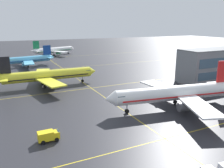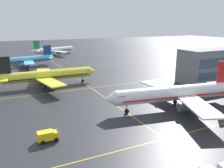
% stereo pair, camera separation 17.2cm
% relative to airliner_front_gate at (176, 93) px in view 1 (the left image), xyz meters
% --- Properties ---
extents(ground_plane, '(600.00, 600.00, 0.00)m').
position_rel_airliner_front_gate_xyz_m(ground_plane, '(-13.76, -10.92, -4.22)').
color(ground_plane, '#28282D').
extents(airliner_front_gate, '(39.70, 33.85, 12.36)m').
position_rel_airliner_front_gate_xyz_m(airliner_front_gate, '(0.00, 0.00, 0.00)').
color(airliner_front_gate, white).
rests_on(airliner_front_gate, ground).
extents(airliner_second_row, '(37.44, 32.40, 11.67)m').
position_rel_airliner_front_gate_xyz_m(airliner_second_row, '(-27.15, 38.42, -0.24)').
color(airliner_second_row, yellow).
rests_on(airliner_second_row, ground).
extents(airliner_third_row, '(34.07, 29.07, 10.61)m').
position_rel_airliner_front_gate_xyz_m(airliner_third_row, '(-30.85, 84.23, -0.60)').
color(airliner_third_row, '#5BB7E5').
rests_on(airliner_third_row, ground).
extents(airliner_far_left_stand, '(34.01, 29.10, 10.88)m').
position_rel_airliner_front_gate_xyz_m(airliner_far_left_stand, '(-6.49, 124.10, -0.51)').
color(airliner_far_left_stand, white).
rests_on(airliner_far_left_stand, ground).
extents(taxiway_markings, '(155.64, 183.74, 0.01)m').
position_rel_airliner_front_gate_xyz_m(taxiway_markings, '(-13.76, 49.72, -4.22)').
color(taxiway_markings, yellow).
rests_on(taxiway_markings, ground).
extents(service_truck_red_van, '(4.14, 2.19, 2.10)m').
position_rel_airliner_front_gate_xyz_m(service_truck_red_van, '(-34.95, -3.67, -3.04)').
color(service_truck_red_van, yellow).
rests_on(service_truck_red_van, ground).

